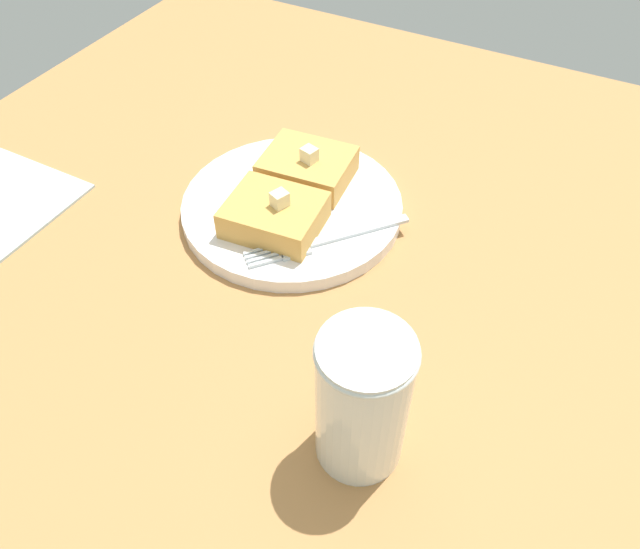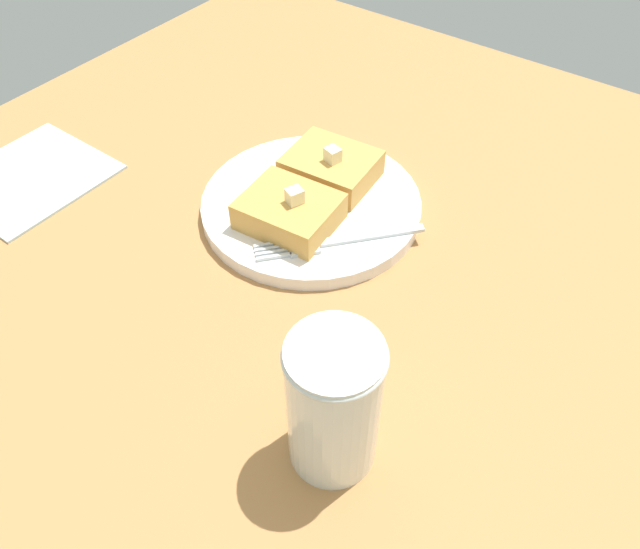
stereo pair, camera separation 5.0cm
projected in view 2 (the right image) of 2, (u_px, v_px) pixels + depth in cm
name	position (u px, v px, depth cm)	size (l,w,h in cm)	color
table_surface	(320.00, 275.00, 57.99)	(95.39, 95.39, 1.88)	#B27B45
plate	(311.00, 204.00, 62.14)	(21.80, 21.80, 1.44)	white
toast_slice_left	(289.00, 211.00, 58.38)	(7.17, 8.61, 2.79)	gold
toast_slice_middle	(331.00, 167.00, 62.99)	(7.17, 8.61, 2.79)	gold
butter_pat_primary	(295.00, 196.00, 56.63)	(1.43, 1.29, 1.43)	beige
butter_pat_secondary	(333.00, 155.00, 60.91)	(1.43, 1.29, 1.43)	beige
fork	(330.00, 242.00, 57.32)	(12.96, 11.64, 0.36)	silver
syrup_jar	(333.00, 408.00, 40.81)	(6.45, 6.45, 11.92)	#4A1F07
napkin	(30.00, 177.00, 66.17)	(14.81, 13.77, 0.30)	silver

